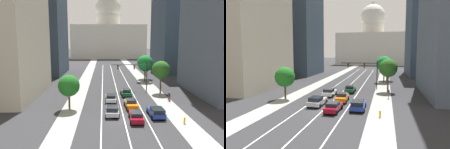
# 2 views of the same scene
# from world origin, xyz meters

# --- Properties ---
(ground_plane) EXTENTS (400.00, 400.00, 0.00)m
(ground_plane) POSITION_xyz_m (0.00, 40.00, 0.00)
(ground_plane) COLOR #2B2B2D
(sidewalk_left) EXTENTS (3.30, 130.00, 0.01)m
(sidewalk_left) POSITION_xyz_m (-8.15, 35.00, 0.01)
(sidewalk_left) COLOR gray
(sidewalk_left) RESTS_ON ground
(sidewalk_right) EXTENTS (3.30, 130.00, 0.01)m
(sidewalk_right) POSITION_xyz_m (8.15, 35.00, 0.01)
(sidewalk_right) COLOR gray
(sidewalk_right) RESTS_ON ground
(lane_stripe_left) EXTENTS (0.16, 90.00, 0.01)m
(lane_stripe_left) POSITION_xyz_m (-3.25, 25.00, 0.01)
(lane_stripe_left) COLOR white
(lane_stripe_left) RESTS_ON ground
(lane_stripe_center) EXTENTS (0.16, 90.00, 0.01)m
(lane_stripe_center) POSITION_xyz_m (0.00, 25.00, 0.01)
(lane_stripe_center) COLOR white
(lane_stripe_center) RESTS_ON ground
(lane_stripe_right) EXTENTS (0.16, 90.00, 0.01)m
(lane_stripe_right) POSITION_xyz_m (3.25, 25.00, 0.01)
(lane_stripe_right) COLOR white
(lane_stripe_right) RESTS_ON ground
(office_tower_near_left) EXTENTS (21.86, 21.84, 33.81)m
(office_tower_near_left) POSITION_xyz_m (-26.50, 14.43, 16.94)
(office_tower_near_left) COLOR #B7AD99
(office_tower_near_left) RESTS_ON ground
(office_tower_far_left) EXTENTS (22.13, 19.70, 53.12)m
(office_tower_far_left) POSITION_xyz_m (-26.64, 44.83, 26.60)
(office_tower_far_left) COLOR #334251
(office_tower_far_left) RESTS_ON ground
(office_tower_far_right) EXTENTS (15.33, 22.87, 33.07)m
(office_tower_far_right) POSITION_xyz_m (23.33, 49.76, 16.57)
(office_tower_far_right) COLOR #334251
(office_tower_far_right) RESTS_ON ground
(capitol_building) EXTENTS (43.14, 27.38, 39.22)m
(capitol_building) POSITION_xyz_m (0.00, 111.99, 13.28)
(capitol_building) COLOR beige
(capitol_building) RESTS_ON ground
(car_crimson) EXTENTS (2.04, 4.47, 1.41)m
(car_crimson) POSITION_xyz_m (1.62, -0.64, 0.74)
(car_crimson) COLOR maroon
(car_crimson) RESTS_ON ground
(car_blue) EXTENTS (2.22, 4.60, 1.48)m
(car_blue) POSITION_xyz_m (4.88, 1.06, 0.78)
(car_blue) COLOR #1E389E
(car_blue) RESTS_ON ground
(car_orange) EXTENTS (2.12, 4.37, 1.52)m
(car_orange) POSITION_xyz_m (1.62, 5.51, 0.78)
(car_orange) COLOR orange
(car_orange) RESTS_ON ground
(car_white) EXTENTS (2.09, 4.09, 1.47)m
(car_white) POSITION_xyz_m (-1.63, 9.43, 0.76)
(car_white) COLOR silver
(car_white) RESTS_ON ground
(car_green) EXTENTS (2.15, 4.06, 1.47)m
(car_green) POSITION_xyz_m (1.63, 13.80, 0.77)
(car_green) COLOR #14512D
(car_green) RESTS_ON ground
(car_silver) EXTENTS (2.23, 4.59, 1.53)m
(car_silver) POSITION_xyz_m (-1.63, 2.00, 0.79)
(car_silver) COLOR #B2B5BA
(car_silver) RESTS_ON ground
(traffic_signal_mast) EXTENTS (8.25, 0.39, 6.37)m
(traffic_signal_mast) POSITION_xyz_m (4.15, 19.18, 4.55)
(traffic_signal_mast) COLOR black
(traffic_signal_mast) RESTS_ON ground
(fire_hydrant) EXTENTS (0.26, 0.35, 0.91)m
(fire_hydrant) POSITION_xyz_m (8.10, -1.86, 0.46)
(fire_hydrant) COLOR yellow
(fire_hydrant) RESTS_ON ground
(cyclist) EXTENTS (0.36, 1.70, 1.72)m
(cyclist) POSITION_xyz_m (9.28, 9.73, 0.85)
(cyclist) COLOR black
(cyclist) RESTS_ON ground
(street_tree_far_right) EXTENTS (4.32, 4.32, 6.49)m
(street_tree_far_right) POSITION_xyz_m (9.03, 33.36, 4.33)
(street_tree_far_right) COLOR #51381E
(street_tree_far_right) RESTS_ON ground
(street_tree_near_right) EXTENTS (3.78, 3.78, 6.92)m
(street_tree_near_right) POSITION_xyz_m (9.16, 15.95, 5.01)
(street_tree_near_right) COLOR #51381E
(street_tree_near_right) RESTS_ON ground
(street_tree_mid_left) EXTENTS (3.52, 3.52, 5.74)m
(street_tree_mid_left) POSITION_xyz_m (-8.55, 5.18, 3.96)
(street_tree_mid_left) COLOR #51381E
(street_tree_mid_left) RESTS_ON ground
(street_tree_mid_right) EXTENTS (4.23, 4.23, 7.17)m
(street_tree_mid_right) POSITION_xyz_m (8.24, 29.61, 5.04)
(street_tree_mid_right) COLOR #51381E
(street_tree_mid_right) RESTS_ON ground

